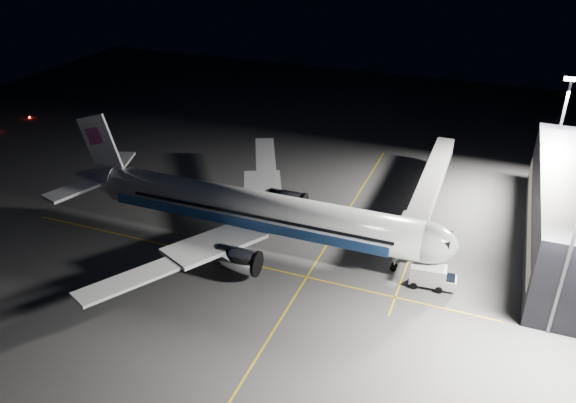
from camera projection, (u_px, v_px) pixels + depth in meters
The scene contains 13 objects.
ground at pixel (257, 241), 83.55m from camera, with size 200.00×200.00×0.00m, color #4C4C4F.
guide_line_main at pixel (321, 254), 80.31m from camera, with size 0.25×80.00×0.01m, color gold.
guide_line_cross at pixel (240, 262), 78.61m from camera, with size 70.00×0.25×0.01m, color gold.
guide_line_side at pixel (417, 236), 84.66m from camera, with size 0.25×40.00×0.01m, color gold.
airliner at pixel (250, 209), 81.48m from camera, with size 61.48×54.22×16.64m.
jet_bridge at pixel (429, 187), 89.14m from camera, with size 3.60×34.40×6.30m.
floodlight_mast_north at pixel (560, 127), 91.13m from camera, with size 2.40×0.68×20.70m.
floodlight_mast_south at pixel (573, 243), 59.88m from camera, with size 2.40×0.67×20.70m.
service_truck at pixel (432, 276), 72.82m from camera, with size 6.08×3.00×3.02m.
baggage_tug at pixel (262, 198), 93.85m from camera, with size 3.10×2.85×1.82m.
safety_cone_a at pixel (239, 220), 88.29m from camera, with size 0.42×0.42×0.64m, color #FF3B0A.
safety_cone_b at pixel (279, 229), 86.05m from camera, with size 0.45×0.45×0.67m, color #FF3B0A.
safety_cone_c at pixel (284, 228), 86.48m from camera, with size 0.34×0.34×0.51m, color #FF3B0A.
Camera 1 is at (30.29, -64.47, 44.29)m, focal length 35.00 mm.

